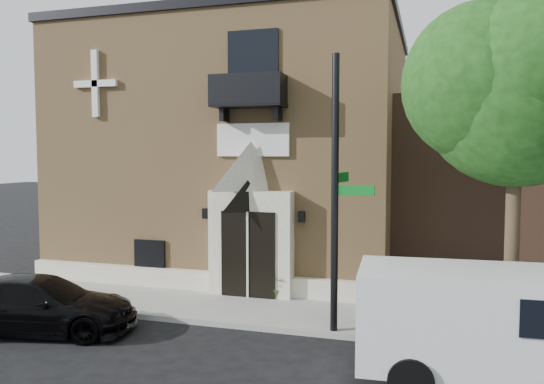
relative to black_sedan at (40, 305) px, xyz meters
The scene contains 10 objects.
ground 5.39m from the black_sedan, 17.47° to the left, with size 120.00×120.00×0.00m, color black.
sidewalk 6.87m from the black_sedan, 26.98° to the left, with size 42.00×3.00×0.15m, color gray.
church 10.55m from the black_sedan, 77.53° to the left, with size 12.20×11.01×9.30m.
street_tree_left 12.42m from the black_sedan, ahead, with size 4.97×4.38×7.77m.
black_sedan is the anchor object (origin of this frame).
cargo_van 10.95m from the black_sedan, ahead, with size 5.64×2.62×2.24m.
street_sign 7.89m from the black_sedan, 14.32° to the left, with size 1.05×1.15×6.69m.
fire_hydrant 11.53m from the black_sedan, 11.15° to the left, with size 0.46×0.37×0.81m.
planter 6.53m from the black_sedan, 40.36° to the left, with size 0.57×0.50×0.64m, color #3D6D2C.
pedestrian_near 10.43m from the black_sedan, 16.84° to the left, with size 0.58×0.38×1.60m, color black.
Camera 1 is at (4.22, -12.40, 4.44)m, focal length 35.00 mm.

